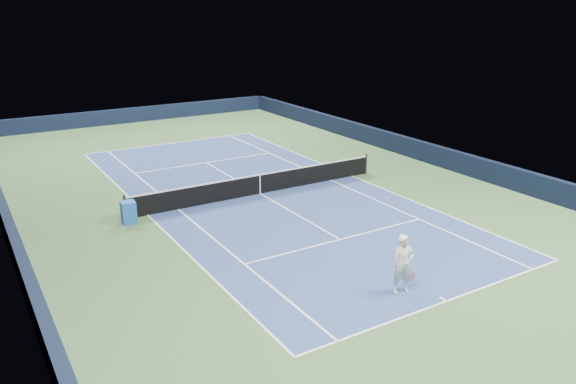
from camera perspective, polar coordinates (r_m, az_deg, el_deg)
ground at (r=26.74m, az=-2.85°, el=-0.17°), size 40.00×40.00×0.00m
wall_far at (r=44.52m, az=-15.30°, el=7.57°), size 22.00×0.35×1.10m
wall_right at (r=32.91m, az=13.95°, el=3.91°), size 0.35×40.00×1.10m
wall_left at (r=23.72m, az=-26.52°, el=-3.30°), size 0.35×40.00×1.10m
court_surface at (r=26.74m, az=-2.85°, el=-0.17°), size 10.97×23.77×0.01m
baseline_far at (r=37.22m, az=-11.69°, el=4.90°), size 10.97×0.08×0.00m
baseline_near at (r=18.07m, az=15.85°, el=-10.60°), size 10.97×0.08×0.00m
sideline_doubles_right at (r=29.61m, az=6.51°, el=1.63°), size 0.08×23.77×0.00m
sideline_doubles_left at (r=24.76m, az=-14.07°, el=-2.29°), size 0.08×23.77×0.00m
sideline_singles_right at (r=28.82m, az=4.35°, el=1.22°), size 0.08×23.77×0.00m
sideline_singles_left at (r=25.16m, az=-11.11°, el=-1.73°), size 0.08×23.77×0.00m
service_line_far at (r=32.26m, az=-8.32°, el=2.98°), size 8.23×0.08×0.00m
service_line_near at (r=21.69m, az=5.31°, el=-4.82°), size 8.23×0.08×0.00m
center_service_line at (r=26.74m, az=-2.85°, el=-0.16°), size 0.08×12.80×0.00m
center_mark_far at (r=37.08m, az=-11.61°, el=4.86°), size 0.08×0.30×0.00m
center_mark_near at (r=18.16m, az=15.51°, el=-10.42°), size 0.08×0.30×0.00m
tennis_net at (r=26.58m, az=-2.87°, el=0.86°), size 12.90×0.10×1.07m
sponsor_cube at (r=23.95m, az=-15.88°, el=-1.99°), size 0.61×0.55×0.94m
tennis_player at (r=17.85m, az=11.63°, el=-7.20°), size 0.88×1.34×2.82m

